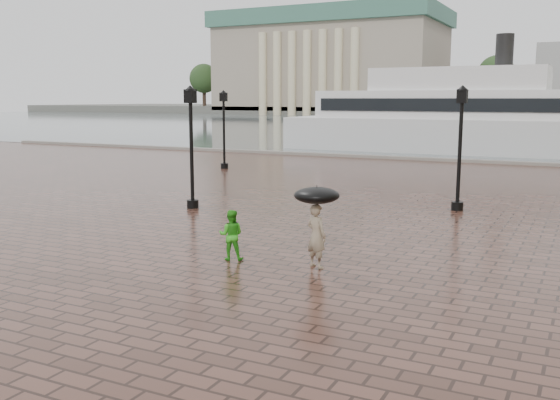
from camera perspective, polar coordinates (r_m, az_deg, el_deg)
name	(u,v)px	position (r m, az deg, el deg)	size (l,w,h in m)	color
ground	(155,312)	(12.43, -11.34, -10.05)	(300.00, 300.00, 0.00)	#3A221A
harbour_water	(539,126)	(101.54, 22.62, 6.28)	(240.00, 240.00, 0.00)	#434E51
quay_edge	(465,162)	(42.04, 16.52, 3.34)	(80.00, 0.60, 0.30)	slate
museum	(331,60)	(166.24, 4.67, 12.64)	(57.00, 32.50, 26.00)	gray
far_trees	(560,73)	(147.47, 24.20, 10.56)	(188.00, 8.00, 13.50)	#2D2119
street_lamps	(280,139)	(27.50, -0.01, 5.63)	(15.44, 12.44, 4.40)	black
adult_pedestrian	(316,236)	(15.12, 3.34, -3.29)	(0.57, 0.38, 1.58)	gray
child_pedestrian	(231,235)	(15.89, -4.49, -3.20)	(0.63, 0.49, 1.30)	green
ferry_near	(457,118)	(49.68, 15.89, 7.24)	(26.54, 6.65, 8.68)	silver
umbrella	(317,195)	(14.93, 3.38, 0.43)	(1.10, 1.10, 1.11)	black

